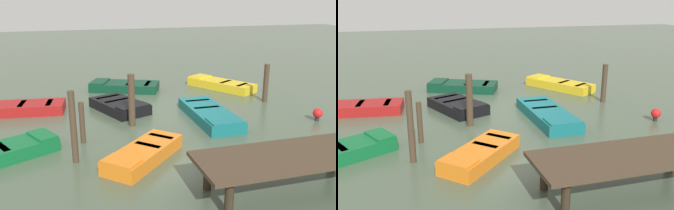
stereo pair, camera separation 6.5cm
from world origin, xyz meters
The scene contains 14 objects.
ground_plane centered at (0.00, 0.00, 0.00)m, with size 80.00×80.00×0.00m, color #475642.
dock_segment centered at (-0.99, 6.58, 0.83)m, with size 4.53×1.73×0.95m.
rowboat_dark_green centered at (1.02, -4.19, 0.22)m, with size 3.58×2.63×0.46m.
rowboat_yellow centered at (-3.77, -3.20, 0.22)m, with size 2.78×3.59×0.46m.
rowboat_teal centered at (-1.29, 1.18, 0.22)m, with size 1.38×3.71×0.46m.
rowboat_green centered at (5.58, 2.63, 0.22)m, with size 2.84×2.20×0.46m.
rowboat_orange centered at (1.92, 3.97, 0.22)m, with size 2.73×2.72×0.46m.
rowboat_black centered at (1.79, -0.92, 0.22)m, with size 2.31×2.95×0.46m.
rowboat_red centered at (5.91, -1.79, 0.22)m, with size 3.99×1.80×0.46m.
mooring_piling_far_right centered at (1.65, 0.98, 0.95)m, with size 0.24×0.24×1.90m, color #423323.
mooring_piling_mid_right centered at (-4.63, -0.40, 0.84)m, with size 0.23×0.23×1.68m, color #423323.
mooring_piling_near_right centered at (3.47, 2.12, 0.67)m, with size 0.17×0.17×1.34m, color #423323.
mooring_piling_far_left centered at (3.78, 3.51, 1.04)m, with size 0.18×0.18×2.07m, color #423323.
marker_buoy centered at (-5.13, 2.48, 0.29)m, with size 0.36×0.36×0.48m.
Camera 1 is at (3.99, 13.21, 4.49)m, focal length 38.66 mm.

